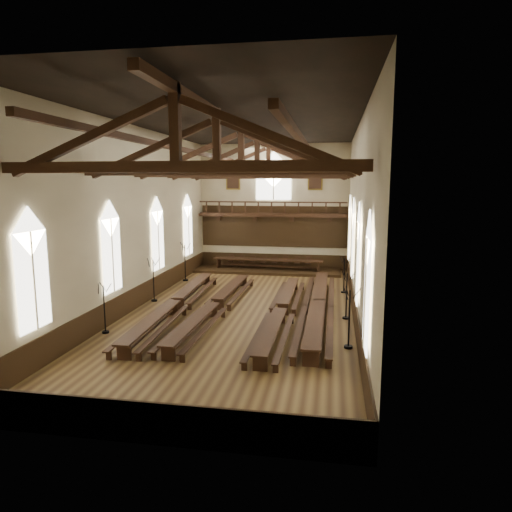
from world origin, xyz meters
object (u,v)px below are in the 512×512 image
(refectory_row_c, at_px, (281,309))
(candelabrum_left_far, at_px, (185,269))
(candelabrum_right_mid, at_px, (346,304))
(refectory_row_d, at_px, (318,303))
(high_table, at_px, (267,261))
(candelabrum_left_mid, at_px, (154,288))
(refectory_row_a, at_px, (176,302))
(candelabrum_left_near, at_px, (105,318))
(dais, at_px, (267,270))
(candelabrum_right_far, at_px, (344,282))
(refectory_row_b, at_px, (215,304))
(candelabrum_right_near, at_px, (349,330))

(refectory_row_c, xyz_separation_m, candelabrum_left_far, (-7.83, 8.12, 0.32))
(candelabrum_left_far, distance_m, candelabrum_right_mid, 13.41)
(refectory_row_d, bearing_deg, refectory_row_c, -147.22)
(high_table, bearing_deg, candelabrum_left_mid, -117.56)
(refectory_row_a, height_order, candelabrum_left_far, candelabrum_left_far)
(refectory_row_c, height_order, high_table, high_table)
(high_table, relative_size, candelabrum_left_near, 3.64)
(high_table, bearing_deg, dais, 91.79)
(refectory_row_c, height_order, candelabrum_right_far, candelabrum_right_far)
(candelabrum_right_mid, xyz_separation_m, candelabrum_right_far, (-0.00, 5.74, -0.05))
(candelabrum_left_mid, bearing_deg, refectory_row_b, -24.23)
(candelabrum_left_mid, xyz_separation_m, candelabrum_right_mid, (11.10, -1.72, -0.02))
(refectory_row_a, relative_size, dais, 1.26)
(dais, bearing_deg, refectory_row_b, -95.02)
(high_table, distance_m, candelabrum_left_near, 16.89)
(high_table, xyz_separation_m, candelabrum_left_near, (-5.30, -16.04, -0.16))
(refectory_row_d, relative_size, candelabrum_left_near, 6.27)
(candelabrum_left_near, bearing_deg, candelabrum_right_far, 41.79)
(candelabrum_right_far, bearing_deg, refectory_row_b, -139.16)
(candelabrum_right_near, bearing_deg, high_table, 109.78)
(refectory_row_a, bearing_deg, refectory_row_c, -2.95)
(high_table, distance_m, candelabrum_left_mid, 11.45)
(high_table, distance_m, candelabrum_left_far, 6.85)
(refectory_row_c, xyz_separation_m, candelabrum_right_far, (3.27, 6.34, 0.20))
(candelabrum_right_near, bearing_deg, dais, 109.78)
(candelabrum_right_far, bearing_deg, refectory_row_c, -117.33)
(refectory_row_d, distance_m, candelabrum_left_far, 11.89)
(candelabrum_right_mid, bearing_deg, refectory_row_b, -178.41)
(refectory_row_c, xyz_separation_m, candelabrum_right_near, (3.27, -3.67, 0.29))
(refectory_row_b, bearing_deg, refectory_row_a, -177.20)
(candelabrum_left_mid, xyz_separation_m, candelabrum_left_far, (0.00, 5.81, 0.05))
(refectory_row_c, bearing_deg, candelabrum_right_near, -48.29)
(refectory_row_a, distance_m, refectory_row_d, 7.66)
(refectory_row_a, distance_m, candelabrum_left_far, 8.09)
(candelabrum_left_near, distance_m, candelabrum_right_far, 14.89)
(candelabrum_left_mid, distance_m, candelabrum_right_mid, 11.23)
(candelabrum_right_mid, bearing_deg, refectory_row_c, -169.70)
(refectory_row_b, distance_m, refectory_row_c, 3.61)
(dais, height_order, candelabrum_right_near, candelabrum_right_near)
(high_table, relative_size, candelabrum_left_mid, 3.34)
(refectory_row_d, xyz_separation_m, candelabrum_left_near, (-9.65, -4.76, 0.13))
(dais, relative_size, candelabrum_right_near, 4.28)
(refectory_row_c, height_order, dais, refectory_row_c)
(refectory_row_b, bearing_deg, dais, 84.98)
(refectory_row_a, xyz_separation_m, dais, (3.25, 12.16, -0.44))
(candelabrum_left_mid, relative_size, candelabrum_right_near, 0.98)
(candelabrum_right_mid, bearing_deg, candelabrum_left_far, 145.87)
(candelabrum_right_far, bearing_deg, dais, 133.47)
(dais, xyz_separation_m, candelabrum_right_near, (5.80, -16.13, 0.71))
(candelabrum_right_mid, bearing_deg, dais, 116.07)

